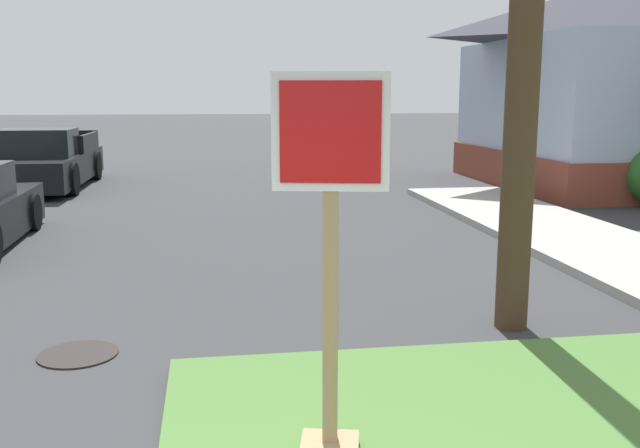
% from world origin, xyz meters
% --- Properties ---
extents(stop_sign, '(0.67, 0.35, 2.34)m').
position_xyz_m(stop_sign, '(1.20, 2.16, 1.20)').
color(stop_sign, '#A3845B').
rests_on(stop_sign, grass_corner_patch).
extents(manhole_cover, '(0.70, 0.70, 0.02)m').
position_xyz_m(manhole_cover, '(-0.70, 4.36, 0.01)').
color(manhole_cover, black).
rests_on(manhole_cover, ground).
extents(pickup_truck_black, '(2.16, 5.25, 1.48)m').
position_xyz_m(pickup_truck_black, '(-3.50, 16.22, 0.62)').
color(pickup_truck_black, black).
rests_on(pickup_truck_black, ground).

